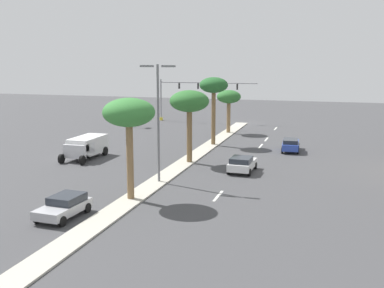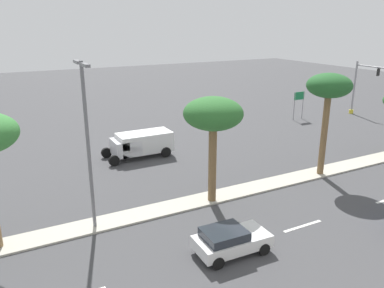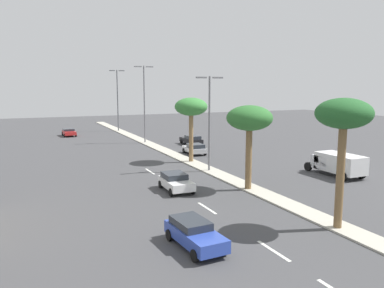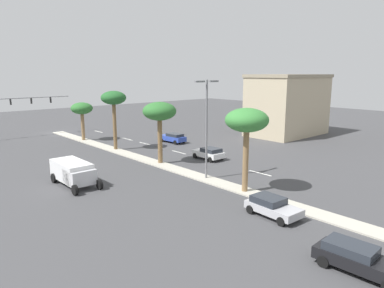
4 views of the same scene
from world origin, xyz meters
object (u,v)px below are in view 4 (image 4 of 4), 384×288
(palm_tree_near, at_px, (114,100))
(box_truck, at_px, (74,172))
(commercial_building, at_px, (288,105))
(palm_tree_left, at_px, (247,122))
(sedan_white_leading, at_px, (209,153))
(sedan_silver_front, at_px, (272,206))
(street_lamp_left, at_px, (207,121))
(palm_tree_rear, at_px, (82,109))
(palm_tree_front, at_px, (160,113))
(sedan_black_left, at_px, (358,258))
(sedan_blue_center, at_px, (173,138))

(palm_tree_near, height_order, box_truck, palm_tree_near)
(commercial_building, bearing_deg, palm_tree_left, 27.03)
(sedan_white_leading, relative_size, sedan_silver_front, 0.97)
(street_lamp_left, distance_m, sedan_white_leading, 9.38)
(palm_tree_rear, height_order, palm_tree_front, palm_tree_front)
(palm_tree_rear, bearing_deg, palm_tree_left, 89.73)
(sedan_black_left, relative_size, sedan_silver_front, 1.14)
(street_lamp_left, xyz_separation_m, sedan_white_leading, (-5.81, -5.50, -4.90))
(sedan_silver_front, bearing_deg, commercial_building, -148.21)
(palm_tree_rear, xyz_separation_m, box_truck, (10.31, 20.18, -3.57))
(palm_tree_rear, distance_m, palm_tree_near, 9.46)
(palm_tree_front, bearing_deg, sedan_silver_front, 80.13)
(palm_tree_front, xyz_separation_m, sedan_blue_center, (-8.86, -8.71, -5.08))
(sedan_blue_center, bearing_deg, sedan_white_leading, 73.30)
(sedan_black_left, bearing_deg, sedan_white_leading, -116.89)
(commercial_building, relative_size, palm_tree_left, 1.90)
(sedan_white_leading, relative_size, box_truck, 0.66)
(palm_tree_rear, xyz_separation_m, sedan_white_leading, (-5.91, 21.35, -4.03))
(palm_tree_front, relative_size, box_truck, 1.16)
(palm_tree_rear, height_order, palm_tree_left, palm_tree_left)
(palm_tree_front, relative_size, sedan_blue_center, 1.57)
(street_lamp_left, height_order, box_truck, street_lamp_left)
(street_lamp_left, bearing_deg, commercial_building, -161.66)
(palm_tree_left, xyz_separation_m, sedan_blue_center, (-9.34, -21.50, -5.37))
(commercial_building, height_order, sedan_black_left, commercial_building)
(sedan_black_left, distance_m, box_truck, 24.19)
(palm_tree_rear, bearing_deg, street_lamp_left, 90.21)
(street_lamp_left, relative_size, box_truck, 1.58)
(sedan_black_left, bearing_deg, commercial_building, -141.76)
(palm_tree_rear, xyz_separation_m, palm_tree_front, (-0.33, 19.12, 1.05))
(palm_tree_rear, xyz_separation_m, street_lamp_left, (-0.10, 26.85, 0.87))
(commercial_building, xyz_separation_m, palm_tree_near, (27.50, -8.43, 1.73))
(palm_tree_front, height_order, sedan_black_left, palm_tree_front)
(palm_tree_front, bearing_deg, sedan_blue_center, -135.50)
(sedan_black_left, bearing_deg, sedan_blue_center, -113.72)
(palm_tree_near, bearing_deg, street_lamp_left, 89.57)
(palm_tree_near, distance_m, sedan_black_left, 35.60)
(palm_tree_left, bearing_deg, palm_tree_near, -90.96)
(sedan_silver_front, height_order, box_truck, box_truck)
(commercial_building, relative_size, sedan_silver_front, 3.36)
(sedan_black_left, height_order, sedan_silver_front, sedan_black_left)
(sedan_black_left, xyz_separation_m, sedan_blue_center, (-14.71, -33.48, -0.00))
(palm_tree_left, relative_size, street_lamp_left, 0.76)
(palm_tree_front, distance_m, palm_tree_left, 12.80)
(palm_tree_front, relative_size, street_lamp_left, 0.73)
(palm_tree_front, xyz_separation_m, sedan_white_leading, (-5.58, 2.23, -5.08))
(sedan_black_left, bearing_deg, palm_tree_left, -114.14)
(palm_tree_rear, relative_size, palm_tree_front, 0.83)
(sedan_white_leading, bearing_deg, palm_tree_near, -64.83)
(palm_tree_rear, height_order, sedan_black_left, palm_tree_rear)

